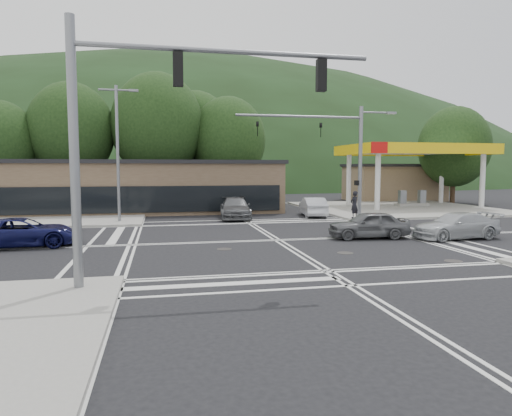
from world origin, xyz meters
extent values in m
plane|color=black|center=(0.00, 0.00, 0.00)|extent=(120.00, 120.00, 0.00)
cube|color=gray|center=(15.00, 15.00, 0.07)|extent=(16.00, 16.00, 0.15)
cube|color=gray|center=(-15.00, 15.00, 0.07)|extent=(16.00, 16.00, 0.15)
cylinder|color=silver|center=(12.00, 13.00, 2.50)|extent=(0.44, 0.44, 5.00)
cylinder|color=silver|center=(12.00, 19.00, 2.50)|extent=(0.44, 0.44, 5.00)
cylinder|color=silver|center=(22.00, 13.00, 2.50)|extent=(0.44, 0.44, 5.00)
cylinder|color=silver|center=(22.00, 19.00, 2.50)|extent=(0.44, 0.44, 5.00)
cube|color=silver|center=(17.00, 16.00, 5.30)|extent=(12.00, 8.00, 0.60)
cube|color=yellow|center=(17.00, 12.00, 5.30)|extent=(12.20, 0.25, 0.90)
cube|color=yellow|center=(17.00, 20.00, 5.30)|extent=(12.20, 0.25, 0.90)
cube|color=yellow|center=(11.00, 16.00, 5.30)|extent=(0.25, 8.20, 0.90)
cube|color=yellow|center=(23.00, 16.00, 5.30)|extent=(0.25, 8.20, 0.90)
cube|color=red|center=(11.50, 11.85, 5.30)|extent=(1.40, 0.12, 0.90)
cube|color=gray|center=(17.00, 16.00, 0.25)|extent=(3.00, 1.00, 0.30)
cube|color=slate|center=(16.00, 16.00, 0.95)|extent=(0.60, 0.50, 1.30)
cube|color=slate|center=(18.00, 16.00, 0.95)|extent=(0.60, 0.50, 1.30)
cube|color=#846B4F|center=(20.00, 25.00, 1.90)|extent=(10.00, 6.00, 3.80)
cube|color=brown|center=(-8.00, 17.00, 2.00)|extent=(24.00, 8.00, 4.00)
ellipsoid|color=black|center=(0.00, 90.00, 0.00)|extent=(252.00, 126.00, 140.00)
cylinder|color=#382619|center=(-14.00, 24.00, 2.42)|extent=(0.50, 0.50, 4.84)
ellipsoid|color=black|center=(-14.00, 24.00, 7.15)|extent=(8.00, 8.00, 9.20)
cylinder|color=#382619|center=(-6.00, 24.00, 2.64)|extent=(0.50, 0.50, 5.28)
ellipsoid|color=black|center=(-6.00, 24.00, 7.80)|extent=(9.00, 9.00, 10.35)
cylinder|color=#382619|center=(1.00, 24.00, 2.20)|extent=(0.50, 0.50, 4.40)
ellipsoid|color=black|center=(1.00, 24.00, 6.50)|extent=(7.60, 7.60, 8.74)
cylinder|color=#382619|center=(-20.00, 23.00, 1.98)|extent=(0.50, 0.50, 3.96)
cylinder|color=#382619|center=(-2.00, 28.00, 2.42)|extent=(0.50, 0.50, 4.84)
ellipsoid|color=black|center=(-2.00, 28.00, 7.15)|extent=(8.40, 8.40, 9.66)
cylinder|color=#382619|center=(24.00, 20.00, 1.98)|extent=(0.50, 0.50, 3.96)
ellipsoid|color=black|center=(24.00, 20.00, 5.85)|extent=(7.20, 7.20, 8.28)
cylinder|color=slate|center=(-8.50, 9.00, 4.50)|extent=(0.20, 0.20, 9.00)
cylinder|color=slate|center=(-8.50, 9.00, 8.70)|extent=(2.20, 0.12, 0.12)
cube|color=slate|center=(-7.40, 9.00, 8.70)|extent=(0.60, 0.25, 0.15)
cylinder|color=slate|center=(8.20, 8.20, 4.00)|extent=(0.28, 0.28, 8.00)
cylinder|color=slate|center=(3.70, 8.20, 7.20)|extent=(9.00, 0.16, 0.16)
imported|color=black|center=(5.20, 8.20, 6.30)|extent=(0.16, 0.20, 1.00)
imported|color=black|center=(0.70, 8.20, 6.30)|extent=(0.16, 0.20, 1.00)
cylinder|color=slate|center=(9.40, 8.20, 7.60)|extent=(2.40, 0.12, 0.12)
cube|color=slate|center=(10.50, 8.20, 7.60)|extent=(0.70, 0.30, 0.15)
cube|color=black|center=(7.95, 8.20, 2.60)|extent=(0.25, 0.30, 0.35)
cylinder|color=slate|center=(-8.20, -8.20, 4.00)|extent=(0.28, 0.28, 8.00)
cylinder|color=slate|center=(-3.70, -8.20, 7.20)|extent=(9.00, 0.16, 0.16)
cube|color=black|center=(-5.20, -8.20, 6.60)|extent=(0.30, 0.25, 1.00)
cube|color=black|center=(-0.70, -8.20, 6.60)|extent=(0.30, 0.25, 1.00)
imported|color=#0E103F|center=(-12.08, 0.50, 0.68)|extent=(5.14, 2.85, 1.36)
imported|color=#58595C|center=(4.85, -0.30, 0.71)|extent=(4.31, 2.08, 1.42)
imported|color=#ACB0B4|center=(9.20, -1.41, 0.67)|extent=(4.77, 2.21, 1.35)
imported|color=silver|center=(5.50, 10.57, 0.72)|extent=(2.15, 4.56, 1.44)
imported|color=#B9B8B4|center=(3.96, 17.69, 0.79)|extent=(2.26, 4.77, 1.58)
imported|color=#525457|center=(-0.50, 10.38, 0.76)|extent=(2.65, 5.41, 1.51)
imported|color=black|center=(7.50, 7.50, 1.10)|extent=(0.83, 0.74, 1.90)
camera|label=1|loc=(-5.76, -22.27, 3.68)|focal=32.00mm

